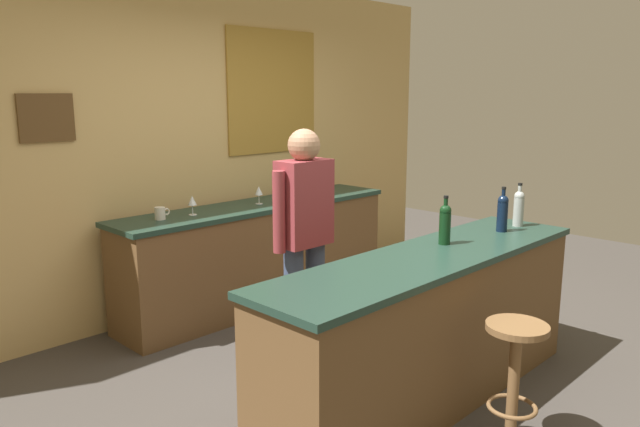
% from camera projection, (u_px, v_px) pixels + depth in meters
% --- Properties ---
extents(ground_plane, '(10.00, 10.00, 0.00)m').
position_uv_depth(ground_plane, '(375.00, 378.00, 3.98)').
color(ground_plane, '#423D38').
extents(back_wall, '(6.00, 0.09, 2.80)m').
position_uv_depth(back_wall, '(192.00, 145.00, 5.10)').
color(back_wall, tan).
rests_on(back_wall, ground_plane).
extents(bar_counter, '(2.49, 0.60, 0.92)m').
position_uv_depth(bar_counter, '(428.00, 328.00, 3.61)').
color(bar_counter, brown).
rests_on(bar_counter, ground_plane).
extents(side_counter, '(2.67, 0.56, 0.90)m').
position_uv_depth(side_counter, '(259.00, 254.00, 5.30)').
color(side_counter, brown).
rests_on(side_counter, ground_plane).
extents(bartender, '(0.52, 0.21, 1.62)m').
position_uv_depth(bartender, '(304.00, 233.00, 3.96)').
color(bartender, '#384766').
rests_on(bartender, ground_plane).
extents(bar_stool, '(0.32, 0.32, 0.68)m').
position_uv_depth(bar_stool, '(515.00, 364.00, 3.13)').
color(bar_stool, brown).
rests_on(bar_stool, ground_plane).
extents(wine_bottle_a, '(0.07, 0.07, 0.31)m').
position_uv_depth(wine_bottle_a, '(445.00, 223.00, 3.72)').
color(wine_bottle_a, black).
rests_on(wine_bottle_a, bar_counter).
extents(wine_bottle_b, '(0.07, 0.07, 0.31)m').
position_uv_depth(wine_bottle_b, '(503.00, 212.00, 4.07)').
color(wine_bottle_b, black).
rests_on(wine_bottle_b, bar_counter).
extents(wine_bottle_c, '(0.07, 0.07, 0.31)m').
position_uv_depth(wine_bottle_c, '(519.00, 207.00, 4.23)').
color(wine_bottle_c, '#999E99').
rests_on(wine_bottle_c, bar_counter).
extents(wine_glass_a, '(0.07, 0.07, 0.16)m').
position_uv_depth(wine_glass_a, '(192.00, 201.00, 4.71)').
color(wine_glass_a, silver).
rests_on(wine_glass_a, side_counter).
extents(wine_glass_b, '(0.07, 0.07, 0.16)m').
position_uv_depth(wine_glass_b, '(259.00, 191.00, 5.18)').
color(wine_glass_b, silver).
rests_on(wine_glass_b, side_counter).
extents(coffee_mug, '(0.13, 0.08, 0.09)m').
position_uv_depth(coffee_mug, '(160.00, 213.00, 4.56)').
color(coffee_mug, silver).
rests_on(coffee_mug, side_counter).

